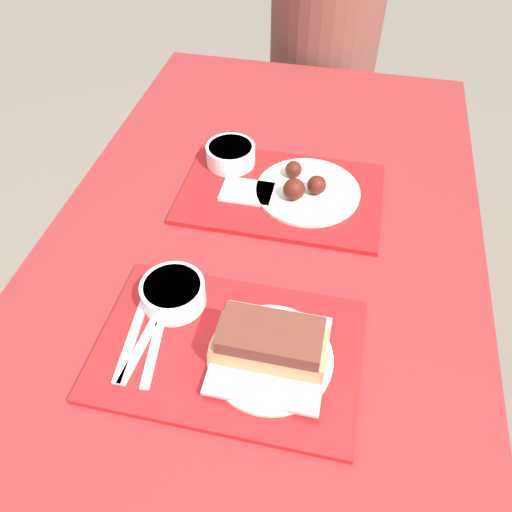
% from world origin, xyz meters
% --- Properties ---
extents(ground_plane, '(12.00, 12.00, 0.00)m').
position_xyz_m(ground_plane, '(0.00, 0.00, 0.00)').
color(ground_plane, '#706656').
extents(picnic_table, '(0.93, 1.77, 0.73)m').
position_xyz_m(picnic_table, '(0.00, 0.00, 0.65)').
color(picnic_table, maroon).
rests_on(picnic_table, ground_plane).
extents(picnic_bench_far, '(0.88, 0.28, 0.47)m').
position_xyz_m(picnic_bench_far, '(0.00, 1.11, 0.39)').
color(picnic_bench_far, maroon).
rests_on(picnic_bench_far, ground_plane).
extents(tray_near, '(0.46, 0.30, 0.01)m').
position_xyz_m(tray_near, '(-0.00, -0.19, 0.74)').
color(tray_near, red).
rests_on(tray_near, picnic_table).
extents(tray_far, '(0.46, 0.30, 0.01)m').
position_xyz_m(tray_far, '(0.02, 0.25, 0.74)').
color(tray_far, red).
rests_on(tray_far, picnic_table).
extents(bowl_coleslaw_near, '(0.12, 0.12, 0.05)m').
position_xyz_m(bowl_coleslaw_near, '(-0.12, -0.11, 0.77)').
color(bowl_coleslaw_near, white).
rests_on(bowl_coleslaw_near, tray_near).
extents(brisket_sandwich_plate, '(0.22, 0.22, 0.08)m').
position_xyz_m(brisket_sandwich_plate, '(0.08, -0.19, 0.78)').
color(brisket_sandwich_plate, beige).
rests_on(brisket_sandwich_plate, tray_near).
extents(plastic_fork_near, '(0.03, 0.17, 0.00)m').
position_xyz_m(plastic_fork_near, '(-0.15, -0.21, 0.75)').
color(plastic_fork_near, white).
rests_on(plastic_fork_near, tray_near).
extents(plastic_knife_near, '(0.04, 0.17, 0.00)m').
position_xyz_m(plastic_knife_near, '(-0.13, -0.21, 0.75)').
color(plastic_knife_near, white).
rests_on(plastic_knife_near, tray_near).
extents(plastic_spoon_near, '(0.03, 0.17, 0.00)m').
position_xyz_m(plastic_spoon_near, '(-0.17, -0.21, 0.75)').
color(plastic_spoon_near, white).
rests_on(plastic_spoon_near, tray_near).
extents(bowl_coleslaw_far, '(0.12, 0.12, 0.05)m').
position_xyz_m(bowl_coleslaw_far, '(-0.13, 0.33, 0.77)').
color(bowl_coleslaw_far, white).
rests_on(bowl_coleslaw_far, tray_far).
extents(wings_plate_far, '(0.24, 0.24, 0.06)m').
position_xyz_m(wings_plate_far, '(0.07, 0.25, 0.76)').
color(wings_plate_far, beige).
rests_on(wings_plate_far, tray_far).
extents(napkin_far, '(0.12, 0.08, 0.01)m').
position_xyz_m(napkin_far, '(-0.06, 0.22, 0.75)').
color(napkin_far, white).
rests_on(napkin_far, tray_far).
extents(person_seated_across, '(0.38, 0.38, 0.70)m').
position_xyz_m(person_seated_across, '(0.01, 1.11, 0.75)').
color(person_seated_across, brown).
rests_on(person_seated_across, picnic_bench_far).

